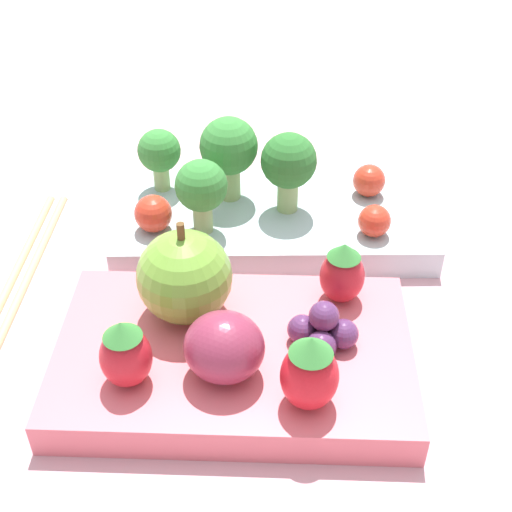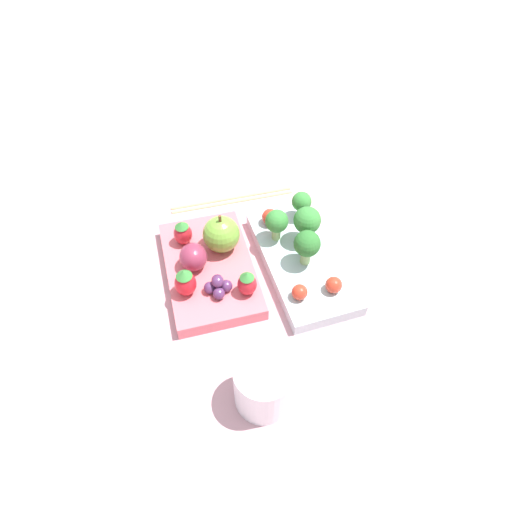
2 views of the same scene
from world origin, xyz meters
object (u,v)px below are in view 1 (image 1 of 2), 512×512
Objects in this scene: cherry_tomato_2 at (153,214)px; strawberry_2 at (125,354)px; cherry_tomato_0 at (374,221)px; grape_cluster at (323,329)px; broccoli_floret_3 at (229,149)px; broccoli_floret_2 at (201,188)px; chopsticks_pair at (15,285)px; bento_box_fruit at (234,358)px; apple at (184,277)px; broccoli_floret_1 at (159,153)px; broccoli_floret_0 at (286,163)px; cherry_tomato_1 at (369,181)px; strawberry_1 at (342,273)px; plum at (224,347)px; bento_box_savoury at (273,221)px; strawberry_0 at (310,372)px.

cherry_tomato_2 is 0.14m from strawberry_2.
grape_cluster is at bearing -103.20° from cherry_tomato_0.
broccoli_floret_2 is at bearing -103.41° from broccoli_floret_3.
cherry_tomato_0 is at bearing 16.62° from chopsticks_pair.
bento_box_fruit is 0.05m from apple.
broccoli_floret_1 reaches higher than cherry_tomato_0.
chopsticks_pair is at bearing -126.12° from broccoli_floret_1.
bento_box_fruit reaches higher than chopsticks_pair.
broccoli_floret_3 is at bearing 119.40° from grape_cluster.
broccoli_floret_0 is 1.24× the size of broccoli_floret_1.
strawberry_2 is (-0.12, -0.20, 0.01)m from cherry_tomato_1.
chopsticks_pair is (-0.21, 0.00, -0.04)m from strawberry_1.
broccoli_floret_3 is 0.13m from apple.
bento_box_fruit is 3.32× the size of apple.
broccoli_floret_1 is 1.12× the size of strawberry_2.
broccoli_floret_2 is 2.07× the size of cherry_tomato_2.
cherry_tomato_2 is at bearing 157.93° from strawberry_1.
bento_box_fruit is at bearing -112.44° from cherry_tomato_1.
cherry_tomato_2 is (-0.03, -0.00, -0.02)m from broccoli_floret_2.
bento_box_fruit is 5.07× the size of strawberry_2.
bento_box_fruit is 5.22× the size of strawberry_1.
strawberry_2 is (-0.01, -0.14, -0.01)m from broccoli_floret_2.
grape_cluster is 0.19× the size of chopsticks_pair.
chopsticks_pair is at bearing 162.25° from bento_box_fruit.
broccoli_floret_0 reaches higher than grape_cluster.
broccoli_floret_1 reaches higher than plum.
bento_box_fruit is 9.12× the size of cherry_tomato_1.
cherry_tomato_0 is 0.16m from plum.
strawberry_2 is 0.20× the size of chopsticks_pair.
apple is 0.31× the size of chopsticks_pair.
broccoli_floret_0 reaches higher than strawberry_1.
bento_box_savoury is 0.14m from grape_cluster.
bento_box_savoury is 4.99× the size of broccoli_floret_1.
strawberry_0 is 1.09× the size of strawberry_2.
plum reaches higher than cherry_tomato_2.
broccoli_floret_1 is 0.19m from plum.
plum is at bearing -110.38° from cherry_tomato_1.
cherry_tomato_2 is at bearing 32.09° from chopsticks_pair.
strawberry_2 is (-0.12, -0.15, 0.01)m from cherry_tomato_0.
grape_cluster is at bearing -60.60° from broccoli_floret_3.
broccoli_floret_1 is at bearing 131.50° from broccoli_floret_2.
bento_box_fruit is at bearing 87.72° from plum.
cherry_tomato_2 is at bearing 143.02° from grape_cluster.
bento_box_fruit is at bearing -54.14° from cherry_tomato_2.
broccoli_floret_3 is 0.13m from strawberry_1.
chopsticks_pair is at bearing 168.84° from grape_cluster.
apple is at bearing 171.09° from grape_cluster.
cherry_tomato_1 is 0.16m from cherry_tomato_2.
broccoli_floret_1 is at bearing 170.31° from bento_box_savoury.
strawberry_0 is (0.04, -0.17, 0.03)m from bento_box_savoury.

